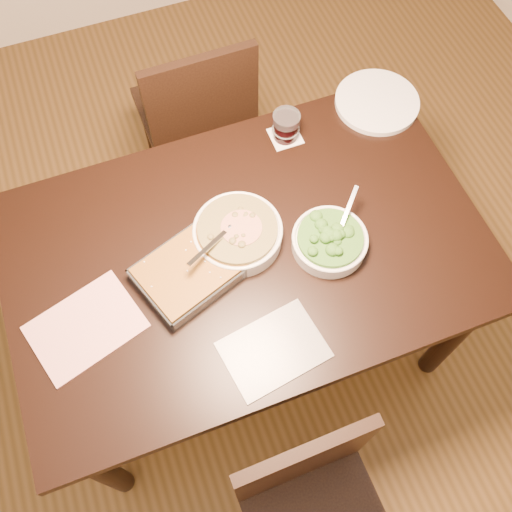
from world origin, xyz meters
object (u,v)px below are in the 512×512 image
baking_dish (192,269)px  chair_far (198,115)px  dinner_plate (377,102)px  table (247,262)px  chair_near (313,504)px  stew_bowl (238,233)px  broccoli_bowl (330,241)px  wine_tumbler (286,126)px

baking_dish → chair_far: size_ratio=0.40×
chair_far → dinner_plate: bearing=142.9°
table → dinner_plate: (0.60, 0.36, 0.10)m
baking_dish → chair_near: bearing=-100.2°
stew_bowl → chair_near: 0.80m
baking_dish → dinner_plate: size_ratio=1.26×
stew_bowl → baking_dish: size_ratio=0.76×
broccoli_bowl → dinner_plate: (0.37, 0.44, -0.02)m
dinner_plate → chair_near: 1.28m
baking_dish → chair_near: size_ratio=0.43×
broccoli_bowl → dinner_plate: 0.58m
baking_dish → broccoli_bowl: bearing=-27.3°
stew_bowl → dinner_plate: stew_bowl is taller
table → chair_far: chair_far is taller
broccoli_bowl → dinner_plate: bearing=49.7°
wine_tumbler → dinner_plate: 0.34m
stew_bowl → chair_far: size_ratio=0.30×
stew_bowl → broccoli_bowl: bearing=-25.8°
chair_far → broccoli_bowl: bearing=100.0°
baking_dish → stew_bowl: bearing=1.4°
table → chair_near: (-0.06, -0.69, -0.19)m
baking_dish → chair_far: bearing=53.2°
table → chair_near: chair_near is taller
wine_tumbler → dinner_plate: wine_tumbler is taller
table → dinner_plate: bearing=31.0°
baking_dish → wine_tumbler: 0.57m
broccoli_bowl → chair_far: (-0.16, 0.83, -0.29)m
table → stew_bowl: size_ratio=5.24×
table → dinner_plate: size_ratio=4.98×
table → baking_dish: (-0.17, -0.02, 0.12)m
broccoli_bowl → chair_near: 0.75m
chair_near → chair_far: size_ratio=0.94×
baking_dish → chair_near: 0.75m
dinner_plate → chair_near: (-0.66, -1.05, -0.30)m
chair_far → chair_near: bearing=84.1°
baking_dish → dinner_plate: bearing=6.9°
dinner_plate → table: bearing=-149.0°
table → baking_dish: bearing=-171.9°
stew_bowl → chair_near: (-0.05, -0.73, -0.32)m
chair_near → baking_dish: bearing=98.5°
baking_dish → chair_far: chair_far is taller
dinner_plate → chair_near: size_ratio=0.34×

